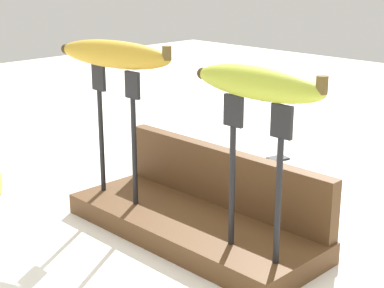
{
  "coord_description": "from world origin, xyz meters",
  "views": [
    {
      "loc": [
        0.52,
        -0.52,
        0.35
      ],
      "look_at": [
        0.0,
        0.0,
        0.13
      ],
      "focal_mm": 56.6,
      "sensor_mm": 36.0,
      "label": 1
    }
  ],
  "objects": [
    {
      "name": "board_backstop",
      "position": [
        0.0,
        0.06,
        0.07
      ],
      "size": [
        0.36,
        0.02,
        0.08
      ],
      "primitive_type": "cube",
      "color": "brown",
      "rests_on": "wooden_board"
    },
    {
      "name": "fork_stand_left",
      "position": [
        -0.12,
        -0.02,
        0.14
      ],
      "size": [
        0.1,
        0.01,
        0.19
      ],
      "color": "black",
      "rests_on": "wooden_board"
    },
    {
      "name": "banana_raised_right",
      "position": [
        0.12,
        -0.02,
        0.23
      ],
      "size": [
        0.17,
        0.04,
        0.04
      ],
      "color": "#B2C138",
      "rests_on": "fork_stand_right"
    },
    {
      "name": "ground_plane",
      "position": [
        0.0,
        0.0,
        0.0
      ],
      "size": [
        3.0,
        3.0,
        0.0
      ],
      "primitive_type": "plane",
      "color": "white"
    },
    {
      "name": "fork_stand_right",
      "position": [
        0.12,
        -0.02,
        0.14
      ],
      "size": [
        0.09,
        0.01,
        0.18
      ],
      "color": "black",
      "rests_on": "wooden_board"
    },
    {
      "name": "banana_raised_left",
      "position": [
        -0.12,
        -0.02,
        0.23
      ],
      "size": [
        0.19,
        0.07,
        0.04
      ],
      "color": "gold",
      "rests_on": "fork_stand_left"
    },
    {
      "name": "fork_fallen_near",
      "position": [
        -0.13,
        0.3,
        0.0
      ],
      "size": [
        0.06,
        0.18,
        0.01
      ],
      "color": "black",
      "rests_on": "ground"
    },
    {
      "name": "wooden_board",
      "position": [
        0.0,
        0.0,
        0.01
      ],
      "size": [
        0.36,
        0.14,
        0.03
      ],
      "primitive_type": "cube",
      "color": "brown",
      "rests_on": "ground"
    }
  ]
}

